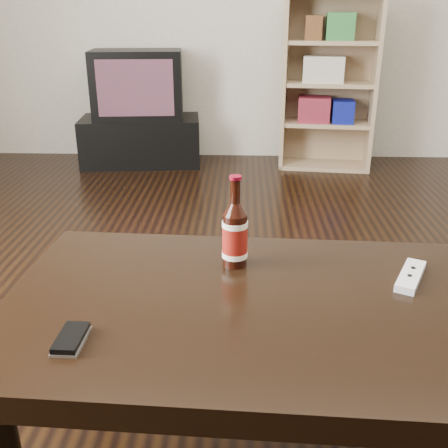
{
  "coord_description": "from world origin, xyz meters",
  "views": [
    {
      "loc": [
        -0.18,
        -1.4,
        1.16
      ],
      "look_at": [
        -0.23,
        -0.08,
        0.62
      ],
      "focal_mm": 42.0,
      "sensor_mm": 36.0,
      "label": 1
    }
  ],
  "objects_px": {
    "tv_stand": "(141,141)",
    "tv": "(138,85)",
    "bookshelf": "(328,80)",
    "remote": "(411,276)",
    "phone": "(71,339)",
    "beer_bottle": "(235,235)",
    "coffee_table": "(269,324)"
  },
  "relations": [
    {
      "from": "tv_stand",
      "to": "coffee_table",
      "type": "distance_m",
      "value": 3.14
    },
    {
      "from": "bookshelf",
      "to": "remote",
      "type": "xyz_separation_m",
      "value": [
        -0.18,
        -2.85,
        -0.16
      ]
    },
    {
      "from": "coffee_table",
      "to": "remote",
      "type": "relative_size",
      "value": 7.37
    },
    {
      "from": "bookshelf",
      "to": "tv_stand",
      "type": "bearing_deg",
      "value": -174.59
    },
    {
      "from": "coffee_table",
      "to": "beer_bottle",
      "type": "height_order",
      "value": "beer_bottle"
    },
    {
      "from": "remote",
      "to": "bookshelf",
      "type": "bearing_deg",
      "value": 112.61
    },
    {
      "from": "coffee_table",
      "to": "bookshelf",
      "type": "bearing_deg",
      "value": 79.32
    },
    {
      "from": "tv",
      "to": "bookshelf",
      "type": "height_order",
      "value": "bookshelf"
    },
    {
      "from": "coffee_table",
      "to": "remote",
      "type": "bearing_deg",
      "value": 18.57
    },
    {
      "from": "tv",
      "to": "coffee_table",
      "type": "xyz_separation_m",
      "value": [
        0.89,
        -3.0,
        -0.2
      ]
    },
    {
      "from": "tv_stand",
      "to": "beer_bottle",
      "type": "relative_size",
      "value": 3.57
    },
    {
      "from": "tv_stand",
      "to": "phone",
      "type": "bearing_deg",
      "value": -87.63
    },
    {
      "from": "tv_stand",
      "to": "remote",
      "type": "height_order",
      "value": "remote"
    },
    {
      "from": "phone",
      "to": "remote",
      "type": "xyz_separation_m",
      "value": [
        0.81,
        0.32,
        0.0
      ]
    },
    {
      "from": "tv_stand",
      "to": "beer_bottle",
      "type": "height_order",
      "value": "beer_bottle"
    },
    {
      "from": "bookshelf",
      "to": "tv",
      "type": "bearing_deg",
      "value": -174.54
    },
    {
      "from": "coffee_table",
      "to": "beer_bottle",
      "type": "relative_size",
      "value": 5.23
    },
    {
      "from": "tv_stand",
      "to": "tv",
      "type": "bearing_deg",
      "value": -90.0
    },
    {
      "from": "bookshelf",
      "to": "remote",
      "type": "relative_size",
      "value": 6.99
    },
    {
      "from": "tv_stand",
      "to": "remote",
      "type": "relative_size",
      "value": 5.03
    },
    {
      "from": "tv_stand",
      "to": "bookshelf",
      "type": "height_order",
      "value": "bookshelf"
    },
    {
      "from": "tv_stand",
      "to": "tv",
      "type": "height_order",
      "value": "tv"
    },
    {
      "from": "tv",
      "to": "beer_bottle",
      "type": "bearing_deg",
      "value": -79.81
    },
    {
      "from": "beer_bottle",
      "to": "remote",
      "type": "bearing_deg",
      "value": -8.59
    },
    {
      "from": "tv",
      "to": "phone",
      "type": "bearing_deg",
      "value": -87.63
    },
    {
      "from": "tv",
      "to": "coffee_table",
      "type": "bearing_deg",
      "value": -79.21
    },
    {
      "from": "coffee_table",
      "to": "phone",
      "type": "distance_m",
      "value": 0.48
    },
    {
      "from": "phone",
      "to": "remote",
      "type": "distance_m",
      "value": 0.87
    },
    {
      "from": "tv",
      "to": "phone",
      "type": "height_order",
      "value": "tv"
    },
    {
      "from": "tv",
      "to": "coffee_table",
      "type": "distance_m",
      "value": 3.14
    },
    {
      "from": "coffee_table",
      "to": "beer_bottle",
      "type": "xyz_separation_m",
      "value": [
        -0.09,
        0.2,
        0.16
      ]
    },
    {
      "from": "tv_stand",
      "to": "coffee_table",
      "type": "relative_size",
      "value": 0.68
    }
  ]
}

